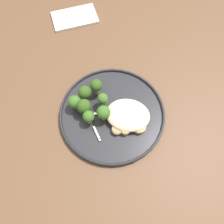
{
  "coord_description": "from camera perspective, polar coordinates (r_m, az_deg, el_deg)",
  "views": [
    {
      "loc": [
        -0.01,
        0.31,
        1.33
      ],
      "look_at": [
        0.04,
        0.05,
        0.76
      ],
      "focal_mm": 37.11,
      "sensor_mm": 36.0,
      "label": 1
    }
  ],
  "objects": [
    {
      "name": "broccoli_floret_split_head",
      "position": [
        0.61,
        -6.96,
        1.37
      ],
      "size": [
        0.04,
        0.04,
        0.05
      ],
      "color": "#89A356",
      "rests_on": "dinner_plate"
    },
    {
      "name": "broccoli_floret_rear_charred",
      "position": [
        0.6,
        -5.78,
        -1.18
      ],
      "size": [
        0.03,
        0.03,
        0.05
      ],
      "color": "#89A356",
      "rests_on": "dinner_plate"
    },
    {
      "name": "broccoli_floret_small_sprig",
      "position": [
        0.63,
        -9.24,
        2.46
      ],
      "size": [
        0.04,
        0.04,
        0.05
      ],
      "color": "#89A356",
      "rests_on": "dinner_plate"
    },
    {
      "name": "seared_scallop_half_hidden",
      "position": [
        0.62,
        5.3,
        -1.91
      ],
      "size": [
        0.02,
        0.02,
        0.02
      ],
      "color": "#DBB77A",
      "rests_on": "dinner_plate"
    },
    {
      "name": "broccoli_floret_beside_noodles",
      "position": [
        0.64,
        -3.88,
        6.42
      ],
      "size": [
        0.03,
        0.03,
        0.05
      ],
      "color": "#89A356",
      "rests_on": "dinner_plate"
    },
    {
      "name": "folded_napkin",
      "position": [
        0.87,
        -9.17,
        22.01
      ],
      "size": [
        0.17,
        0.15,
        0.01
      ],
      "primitive_type": "cube",
      "rotation": [
        0.0,
        0.0,
        0.48
      ],
      "color": "white",
      "rests_on": "wooden_dining_table"
    },
    {
      "name": "wooden_dining_table",
      "position": [
        0.74,
        4.07,
        -0.37
      ],
      "size": [
        1.4,
        1.0,
        0.74
      ],
      "color": "brown",
      "rests_on": "ground"
    },
    {
      "name": "seared_scallop_front_small",
      "position": [
        0.61,
        3.31,
        -4.36
      ],
      "size": [
        0.03,
        0.03,
        0.01
      ],
      "color": "#DBB77A",
      "rests_on": "dinner_plate"
    },
    {
      "name": "dinner_plate",
      "position": [
        0.64,
        0.0,
        -0.43
      ],
      "size": [
        0.29,
        0.29,
        0.02
      ],
      "color": "#232328",
      "rests_on": "wooden_dining_table"
    },
    {
      "name": "broccoli_floret_near_rim",
      "position": [
        0.63,
        -6.71,
        4.76
      ],
      "size": [
        0.04,
        0.04,
        0.05
      ],
      "color": "#7A994C",
      "rests_on": "dinner_plate"
    },
    {
      "name": "seared_scallop_tilted_round",
      "position": [
        0.62,
        3.15,
        -1.9
      ],
      "size": [
        0.03,
        0.03,
        0.01
      ],
      "color": "#DBB77A",
      "rests_on": "dinner_plate"
    },
    {
      "name": "ground",
      "position": [
        1.37,
        2.24,
        -11.77
      ],
      "size": [
        6.0,
        6.0,
        0.0
      ],
      "primitive_type": "plane",
      "color": "#2D2B28"
    },
    {
      "name": "seared_scallop_tiny_bay",
      "position": [
        0.61,
        1.24,
        -4.34
      ],
      "size": [
        0.03,
        0.03,
        0.01
      ],
      "color": "#DBB77A",
      "rests_on": "dinner_plate"
    },
    {
      "name": "seared_scallop_rear_pale",
      "position": [
        0.63,
        6.2,
        0.7
      ],
      "size": [
        0.02,
        0.02,
        0.01
      ],
      "color": "beige",
      "rests_on": "dinner_plate"
    },
    {
      "name": "noodle_bed",
      "position": [
        0.62,
        4.17,
        -0.77
      ],
      "size": [
        0.12,
        0.1,
        0.04
      ],
      "color": "beige",
      "rests_on": "dinner_plate"
    },
    {
      "name": "broccoli_floret_center_pile",
      "position": [
        0.6,
        -2.13,
        -0.17
      ],
      "size": [
        0.04,
        0.04,
        0.05
      ],
      "color": "#89A356",
      "rests_on": "dinner_plate"
    },
    {
      "name": "onion_sliver_short_strip",
      "position": [
        0.61,
        -3.74,
        -5.34
      ],
      "size": [
        0.03,
        0.04,
        0.0
      ],
      "primitive_type": "cube",
      "rotation": [
        0.0,
        0.0,
        5.33
      ],
      "color": "silver",
      "rests_on": "dinner_plate"
    },
    {
      "name": "onion_sliver_pale_crescent",
      "position": [
        0.63,
        -2.79,
        -0.4
      ],
      "size": [
        0.04,
        0.01,
        0.0
      ],
      "primitive_type": "cube",
      "rotation": [
        0.0,
        0.0,
        0.21
      ],
      "color": "silver",
      "rests_on": "dinner_plate"
    },
    {
      "name": "seared_scallop_right_edge",
      "position": [
        0.61,
        6.71,
        -3.62
      ],
      "size": [
        0.04,
        0.04,
        0.01
      ],
      "color": "#E5C689",
      "rests_on": "dinner_plate"
    },
    {
      "name": "broccoli_floret_front_edge",
      "position": [
        0.62,
        -2.3,
        3.14
      ],
      "size": [
        0.03,
        0.03,
        0.05
      ],
      "color": "#89A356",
      "rests_on": "dinner_plate"
    },
    {
      "name": "seared_scallop_center_golden",
      "position": [
        0.64,
        3.6,
        1.47
      ],
      "size": [
        0.02,
        0.02,
        0.01
      ],
      "color": "beige",
      "rests_on": "dinner_plate"
    }
  ]
}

